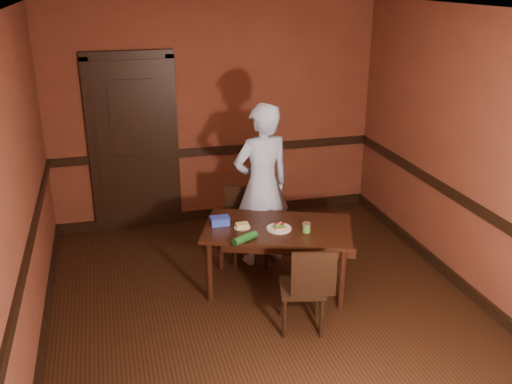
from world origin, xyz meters
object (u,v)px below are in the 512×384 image
person (262,185)px  sandwich_plate (279,228)px  dining_table (277,257)px  food_tub (220,221)px  chair_far (252,227)px  sauce_jar (306,227)px  chair_near (302,286)px  cheese_saucer (242,226)px

person → sandwich_plate: bearing=77.5°
dining_table → food_tub: (-0.53, 0.20, 0.37)m
person → sandwich_plate: 0.68m
sandwich_plate → person: bearing=89.1°
dining_table → sandwich_plate: size_ratio=5.91×
chair_far → sauce_jar: size_ratio=8.82×
person → sandwich_plate: (-0.01, -0.65, -0.20)m
chair_near → sandwich_plate: chair_near is taller
person → cheese_saucer: (-0.35, -0.53, -0.20)m
person → sauce_jar: size_ratio=18.68×
chair_near → sandwich_plate: (-0.01, 0.66, 0.27)m
chair_near → sandwich_plate: size_ratio=3.42×
person → dining_table: bearing=78.0°
dining_table → food_tub: size_ratio=7.50×
person → chair_far: bearing=-5.3°
chair_far → cheese_saucer: bearing=-94.8°
sandwich_plate → food_tub: (-0.53, 0.26, 0.02)m
dining_table → chair_far: size_ratio=1.70×
chair_far → person: 0.48m
chair_near → person: 1.39m
chair_near → person: person is taller
chair_near → sauce_jar: (0.22, 0.53, 0.30)m
sauce_jar → food_tub: 0.85m
sauce_jar → chair_near: bearing=-112.7°
person → sauce_jar: 0.83m
food_tub → dining_table: bearing=-20.4°
person → cheese_saucer: size_ratio=11.01×
person → cheese_saucer: person is taller
chair_far → sandwich_plate: 0.70m
chair_far → person: person is taller
food_tub → chair_near: bearing=-59.2°
sandwich_plate → cheese_saucer: size_ratio=1.50×
chair_far → cheese_saucer: (-0.23, -0.52, 0.27)m
chair_far → food_tub: size_ratio=4.41×
chair_near → food_tub: size_ratio=4.34×
sandwich_plate → cheese_saucer: sandwich_plate is taller
sandwich_plate → sauce_jar: size_ratio=2.54×
dining_table → chair_near: (0.00, -0.71, 0.08)m
dining_table → cheese_saucer: size_ratio=8.85×
sandwich_plate → food_tub: 0.59m
person → sauce_jar: (0.22, -0.78, -0.17)m
chair_near → cheese_saucer: (-0.34, 0.78, 0.27)m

